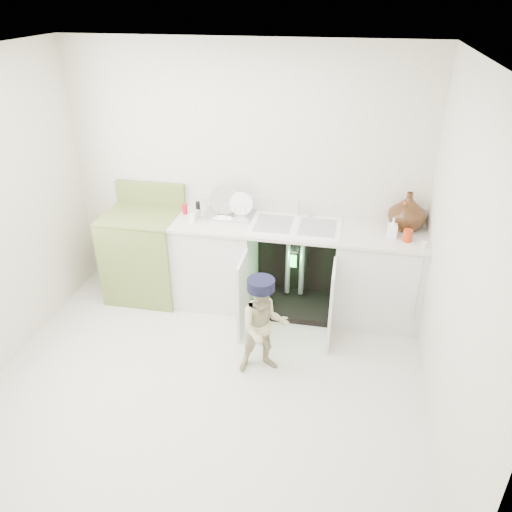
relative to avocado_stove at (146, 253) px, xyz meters
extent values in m
plane|color=beige|center=(0.97, -1.18, -0.47)|extent=(3.50, 3.50, 0.00)
cube|color=beige|center=(0.97, 0.32, 0.78)|extent=(3.50, 2.50, 0.02)
cube|color=beige|center=(0.97, -2.68, 0.78)|extent=(3.50, 2.50, 0.02)
cube|color=beige|center=(2.72, -1.18, 0.78)|extent=(2.50, 3.00, 0.02)
plane|color=white|center=(0.97, -1.18, 2.03)|extent=(3.50, 3.50, 0.00)
cube|color=silver|center=(0.72, 0.02, -0.04)|extent=(0.80, 0.60, 0.86)
cube|color=silver|center=(2.32, 0.02, -0.04)|extent=(0.80, 0.60, 0.86)
cube|color=black|center=(1.52, 0.29, -0.04)|extent=(0.80, 0.06, 0.86)
cube|color=black|center=(1.52, 0.02, -0.44)|extent=(0.80, 0.60, 0.06)
cylinder|color=gray|center=(1.45, 0.12, -0.02)|extent=(0.05, 0.05, 0.70)
cylinder|color=gray|center=(1.59, 0.12, -0.02)|extent=(0.05, 0.05, 0.70)
cylinder|color=gray|center=(1.52, 0.07, 0.15)|extent=(0.07, 0.18, 0.07)
cube|color=silver|center=(1.12, -0.48, -0.07)|extent=(0.03, 0.40, 0.76)
cube|color=silver|center=(1.92, -0.48, -0.07)|extent=(0.02, 0.40, 0.76)
cube|color=white|center=(1.52, 0.02, 0.42)|extent=(2.44, 0.64, 0.03)
cube|color=white|center=(1.52, 0.31, 0.51)|extent=(2.44, 0.02, 0.15)
cube|color=white|center=(1.52, 0.02, 0.43)|extent=(0.85, 0.55, 0.02)
cube|color=gray|center=(1.32, 0.02, 0.44)|extent=(0.34, 0.40, 0.01)
cube|color=gray|center=(1.73, 0.02, 0.44)|extent=(0.34, 0.40, 0.01)
cylinder|color=silver|center=(1.52, 0.24, 0.52)|extent=(0.03, 0.03, 0.17)
cylinder|color=silver|center=(1.52, 0.18, 0.60)|extent=(0.02, 0.14, 0.02)
cylinder|color=silver|center=(1.63, 0.24, 0.47)|extent=(0.04, 0.04, 0.06)
cylinder|color=silver|center=(2.65, -0.29, 0.08)|extent=(0.01, 0.01, 0.70)
cube|color=silver|center=(2.65, -0.20, 0.46)|extent=(0.04, 0.02, 0.06)
cube|color=silver|center=(0.85, 0.14, 0.44)|extent=(0.47, 0.31, 0.02)
cylinder|color=silver|center=(0.81, 0.16, 0.53)|extent=(0.29, 0.10, 0.28)
cylinder|color=white|center=(0.98, 0.14, 0.52)|extent=(0.23, 0.06, 0.23)
cylinder|color=silver|center=(0.67, 0.04, 0.52)|extent=(0.01, 0.01, 0.14)
cylinder|color=silver|center=(0.76, 0.04, 0.52)|extent=(0.01, 0.01, 0.14)
cylinder|color=silver|center=(0.85, 0.04, 0.52)|extent=(0.01, 0.01, 0.14)
cylinder|color=silver|center=(0.95, 0.04, 0.52)|extent=(0.01, 0.01, 0.14)
cylinder|color=silver|center=(1.04, 0.04, 0.52)|extent=(0.01, 0.01, 0.14)
imported|color=#482814|center=(2.52, 0.16, 0.61)|extent=(0.34, 0.34, 0.36)
imported|color=#F44D0C|center=(2.48, 0.12, 0.57)|extent=(0.11, 0.11, 0.28)
imported|color=white|center=(2.40, -0.04, 0.52)|extent=(0.08, 0.08, 0.18)
cylinder|color=#B52D0F|center=(2.52, -0.10, 0.49)|extent=(0.08, 0.08, 0.11)
cylinder|color=#B30F21|center=(0.42, 0.10, 0.48)|extent=(0.05, 0.05, 0.10)
cylinder|color=tan|center=(0.57, 0.02, 0.47)|extent=(0.06, 0.06, 0.08)
cylinder|color=black|center=(0.54, 0.14, 0.49)|extent=(0.04, 0.04, 0.12)
cube|color=white|center=(0.56, -0.08, 0.48)|extent=(0.05, 0.05, 0.09)
cube|color=olive|center=(0.00, -0.01, -0.03)|extent=(0.73, 0.65, 0.88)
cube|color=olive|center=(0.00, -0.01, 0.43)|extent=(0.73, 0.65, 0.02)
cube|color=olive|center=(0.00, 0.28, 0.55)|extent=(0.73, 0.06, 0.23)
cylinder|color=black|center=(-0.18, -0.17, 0.42)|extent=(0.16, 0.16, 0.02)
cylinder|color=silver|center=(-0.18, -0.17, 0.44)|extent=(0.19, 0.19, 0.01)
cylinder|color=black|center=(-0.18, 0.15, 0.42)|extent=(0.16, 0.16, 0.02)
cylinder|color=silver|center=(-0.18, 0.15, 0.44)|extent=(0.19, 0.19, 0.01)
cylinder|color=black|center=(0.18, -0.17, 0.42)|extent=(0.16, 0.16, 0.02)
cylinder|color=silver|center=(0.18, -0.17, 0.44)|extent=(0.19, 0.19, 0.01)
cylinder|color=black|center=(0.18, 0.15, 0.42)|extent=(0.16, 0.16, 0.02)
cylinder|color=silver|center=(0.18, 0.15, 0.44)|extent=(0.19, 0.19, 0.01)
imported|color=#BDB488|center=(1.40, -0.96, -0.04)|extent=(0.50, 0.45, 0.86)
cylinder|color=black|center=(1.40, -0.96, 0.36)|extent=(0.28, 0.28, 0.09)
cube|color=black|center=(1.37, -0.86, 0.33)|extent=(0.19, 0.14, 0.01)
cube|color=black|center=(1.55, -0.32, 0.25)|extent=(0.07, 0.01, 0.14)
cube|color=#26F23F|center=(1.55, -0.33, 0.25)|extent=(0.06, 0.00, 0.12)
camera|label=1|loc=(1.98, -4.20, 2.41)|focal=35.00mm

